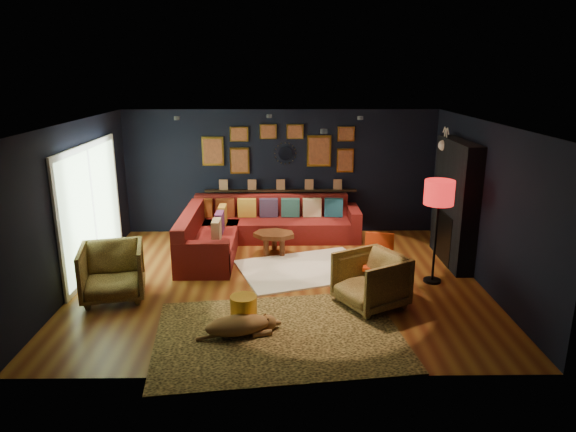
{
  "coord_description": "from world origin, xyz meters",
  "views": [
    {
      "loc": [
        0.01,
        -7.87,
        3.37
      ],
      "look_at": [
        0.12,
        0.3,
        1.04
      ],
      "focal_mm": 32.0,
      "sensor_mm": 36.0,
      "label": 1
    }
  ],
  "objects_px": {
    "armchair_right": "(371,278)",
    "dog": "(237,322)",
    "pouf": "(213,242)",
    "sectional": "(250,230)",
    "coffee_table": "(274,237)",
    "armchair_left": "(112,269)",
    "orange_chair": "(378,258)",
    "gold_stool": "(244,312)",
    "floor_lamp": "(439,197)"
  },
  "relations": [
    {
      "from": "gold_stool",
      "to": "floor_lamp",
      "type": "relative_size",
      "value": 0.26
    },
    {
      "from": "pouf",
      "to": "sectional",
      "type": "bearing_deg",
      "value": 29.28
    },
    {
      "from": "sectional",
      "to": "armchair_left",
      "type": "bearing_deg",
      "value": -128.79
    },
    {
      "from": "armchair_right",
      "to": "orange_chair",
      "type": "distance_m",
      "value": 0.56
    },
    {
      "from": "pouf",
      "to": "orange_chair",
      "type": "height_order",
      "value": "orange_chair"
    },
    {
      "from": "armchair_left",
      "to": "gold_stool",
      "type": "bearing_deg",
      "value": -38.52
    },
    {
      "from": "orange_chair",
      "to": "floor_lamp",
      "type": "distance_m",
      "value": 1.38
    },
    {
      "from": "coffee_table",
      "to": "dog",
      "type": "xyz_separation_m",
      "value": [
        -0.44,
        -3.1,
        -0.15
      ]
    },
    {
      "from": "pouf",
      "to": "orange_chair",
      "type": "distance_m",
      "value": 3.39
    },
    {
      "from": "armchair_left",
      "to": "armchair_right",
      "type": "distance_m",
      "value": 3.88
    },
    {
      "from": "coffee_table",
      "to": "armchair_right",
      "type": "distance_m",
      "value": 2.66
    },
    {
      "from": "pouf",
      "to": "orange_chair",
      "type": "xyz_separation_m",
      "value": [
        2.82,
        -1.85,
        0.35
      ]
    },
    {
      "from": "sectional",
      "to": "orange_chair",
      "type": "distance_m",
      "value": 3.09
    },
    {
      "from": "gold_stool",
      "to": "floor_lamp",
      "type": "bearing_deg",
      "value": 26.8
    },
    {
      "from": "sectional",
      "to": "floor_lamp",
      "type": "relative_size",
      "value": 2.0
    },
    {
      "from": "pouf",
      "to": "coffee_table",
      "type": "bearing_deg",
      "value": -6.04
    },
    {
      "from": "floor_lamp",
      "to": "dog",
      "type": "xyz_separation_m",
      "value": [
        -3.07,
        -1.75,
        -1.24
      ]
    },
    {
      "from": "sectional",
      "to": "gold_stool",
      "type": "distance_m",
      "value": 3.38
    },
    {
      "from": "dog",
      "to": "orange_chair",
      "type": "bearing_deg",
      "value": 19.04
    },
    {
      "from": "armchair_left",
      "to": "armchair_right",
      "type": "height_order",
      "value": "armchair_left"
    },
    {
      "from": "coffee_table",
      "to": "armchair_left",
      "type": "bearing_deg",
      "value": -141.93
    },
    {
      "from": "pouf",
      "to": "armchair_right",
      "type": "xyz_separation_m",
      "value": [
        2.62,
        -2.35,
        0.24
      ]
    },
    {
      "from": "armchair_left",
      "to": "coffee_table",
      "type": "bearing_deg",
      "value": 24.77
    },
    {
      "from": "floor_lamp",
      "to": "armchair_right",
      "type": "bearing_deg",
      "value": -143.32
    },
    {
      "from": "gold_stool",
      "to": "floor_lamp",
      "type": "distance_m",
      "value": 3.57
    },
    {
      "from": "dog",
      "to": "pouf",
      "type": "bearing_deg",
      "value": 88.37
    },
    {
      "from": "coffee_table",
      "to": "armchair_right",
      "type": "height_order",
      "value": "armchair_right"
    },
    {
      "from": "armchair_right",
      "to": "dog",
      "type": "xyz_separation_m",
      "value": [
        -1.89,
        -0.87,
        -0.24
      ]
    },
    {
      "from": "pouf",
      "to": "armchair_left",
      "type": "xyz_separation_m",
      "value": [
        -1.25,
        -2.02,
        0.27
      ]
    },
    {
      "from": "gold_stool",
      "to": "orange_chair",
      "type": "bearing_deg",
      "value": 29.55
    },
    {
      "from": "armchair_right",
      "to": "orange_chair",
      "type": "relative_size",
      "value": 0.95
    },
    {
      "from": "pouf",
      "to": "gold_stool",
      "type": "xyz_separation_m",
      "value": [
        0.8,
        -2.99,
        0.03
      ]
    },
    {
      "from": "armchair_right",
      "to": "floor_lamp",
      "type": "relative_size",
      "value": 0.52
    },
    {
      "from": "orange_chair",
      "to": "floor_lamp",
      "type": "bearing_deg",
      "value": 33.58
    },
    {
      "from": "coffee_table",
      "to": "floor_lamp",
      "type": "distance_m",
      "value": 3.15
    },
    {
      "from": "armchair_right",
      "to": "gold_stool",
      "type": "xyz_separation_m",
      "value": [
        -1.82,
        -0.63,
        -0.22
      ]
    },
    {
      "from": "armchair_left",
      "to": "dog",
      "type": "xyz_separation_m",
      "value": [
        1.98,
        -1.2,
        -0.26
      ]
    },
    {
      "from": "floor_lamp",
      "to": "dog",
      "type": "height_order",
      "value": "floor_lamp"
    },
    {
      "from": "armchair_left",
      "to": "sectional",
      "type": "bearing_deg",
      "value": 37.91
    },
    {
      "from": "coffee_table",
      "to": "pouf",
      "type": "bearing_deg",
      "value": 173.96
    },
    {
      "from": "coffee_table",
      "to": "orange_chair",
      "type": "distance_m",
      "value": 2.39
    },
    {
      "from": "orange_chair",
      "to": "coffee_table",
      "type": "bearing_deg",
      "value": 146.51
    },
    {
      "from": "armchair_right",
      "to": "gold_stool",
      "type": "distance_m",
      "value": 1.94
    },
    {
      "from": "orange_chair",
      "to": "armchair_left",
      "type": "bearing_deg",
      "value": -164.63
    },
    {
      "from": "dog",
      "to": "floor_lamp",
      "type": "bearing_deg",
      "value": 15.28
    },
    {
      "from": "pouf",
      "to": "floor_lamp",
      "type": "xyz_separation_m",
      "value": [
        3.8,
        -1.47,
        1.24
      ]
    },
    {
      "from": "dog",
      "to": "coffee_table",
      "type": "bearing_deg",
      "value": 67.44
    },
    {
      "from": "armchair_right",
      "to": "dog",
      "type": "relative_size",
      "value": 0.77
    },
    {
      "from": "pouf",
      "to": "armchair_right",
      "type": "relative_size",
      "value": 0.59
    },
    {
      "from": "orange_chair",
      "to": "floor_lamp",
      "type": "height_order",
      "value": "floor_lamp"
    }
  ]
}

